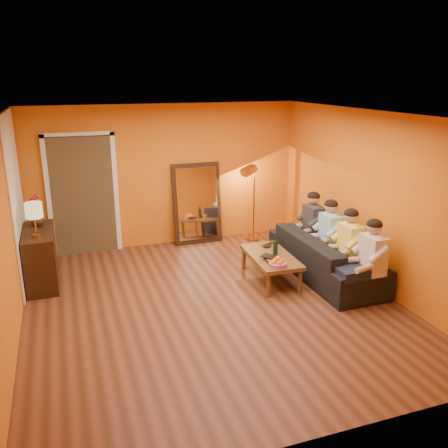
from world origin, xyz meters
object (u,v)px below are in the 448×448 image
object	(u,v)px
dog	(321,258)
vase	(37,220)
laptop	(272,246)
floor_lamp	(254,204)
sideboard	(41,257)
wine_bottle	(275,246)
table_lamp	(35,220)
coffee_table	(270,268)
person_mid_right	(330,237)
tumbler	(275,248)
sofa	(325,256)
mirror_frame	(197,203)
person_far_left	(372,261)
person_far_right	(313,227)
person_mid_left	(350,248)

from	to	relation	value
dog	vase	world-z (taller)	vase
laptop	floor_lamp	bearing A→B (deg)	51.96
sideboard	wine_bottle	bearing A→B (deg)	-17.93
table_lamp	coffee_table	world-z (taller)	table_lamp
person_mid_right	tumbler	distance (m)	0.92
sofa	person_mid_right	xyz separation A→B (m)	(0.13, 0.10, 0.27)
dog	tumbler	xyz separation A→B (m)	(-0.68, 0.27, 0.16)
sideboard	wine_bottle	xyz separation A→B (m)	(3.41, -1.10, 0.15)
mirror_frame	tumbler	world-z (taller)	mirror_frame
sideboard	person_far_left	bearing A→B (deg)	-26.54
sofa	person_far_right	distance (m)	0.72
person_far_right	tumbler	distance (m)	0.99
wine_bottle	sideboard	bearing A→B (deg)	162.07
sofa	person_far_right	bearing A→B (deg)	-11.31
coffee_table	person_mid_left	bearing A→B (deg)	-27.10
person_far_left	wine_bottle	size ratio (longest dim) A/B	3.94
person_mid_left	tumbler	xyz separation A→B (m)	(-0.89, 0.70, -0.14)
dog	mirror_frame	bearing A→B (deg)	126.23
floor_lamp	dog	bearing A→B (deg)	-95.46
person_far_left	person_far_right	world-z (taller)	same
sideboard	dog	distance (m)	4.33
person_far_right	person_mid_left	bearing A→B (deg)	-90.00
table_lamp	person_far_left	size ratio (longest dim) A/B	0.42
table_lamp	wine_bottle	distance (m)	3.54
dog	person_far_right	size ratio (longest dim) A/B	0.51
mirror_frame	dog	world-z (taller)	mirror_frame
person_mid_left	wine_bottle	size ratio (longest dim) A/B	3.94
person_mid_right	floor_lamp	bearing A→B (deg)	105.74
sideboard	wine_bottle	distance (m)	3.58
sofa	person_mid_right	world-z (taller)	person_mid_right
tumbler	dog	bearing A→B (deg)	-21.67
sideboard	floor_lamp	distance (m)	3.93
dog	wine_bottle	world-z (taller)	wine_bottle
wine_bottle	laptop	size ratio (longest dim) A/B	1.00
sofa	sideboard	bearing A→B (deg)	74.42
mirror_frame	dog	bearing A→B (deg)	-59.12
dog	laptop	bearing A→B (deg)	146.41
coffee_table	person_far_right	size ratio (longest dim) A/B	1.00
sofa	person_mid_left	distance (m)	0.54
dog	person_mid_right	distance (m)	0.39
mirror_frame	person_far_right	bearing A→B (deg)	-45.58
coffee_table	tumbler	bearing A→B (deg)	47.70
person_mid_right	person_far_left	bearing A→B (deg)	-90.00
person_far_right	floor_lamp	bearing A→B (deg)	111.71
wine_bottle	coffee_table	bearing A→B (deg)	135.00
mirror_frame	floor_lamp	bearing A→B (deg)	-14.94
sofa	person_mid_left	size ratio (longest dim) A/B	1.90
person_far_left	tumbler	size ratio (longest dim) A/B	11.14
wine_bottle	person_mid_left	bearing A→B (deg)	-28.83
table_lamp	sofa	xyz separation A→B (m)	(4.24, -0.88, -0.77)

